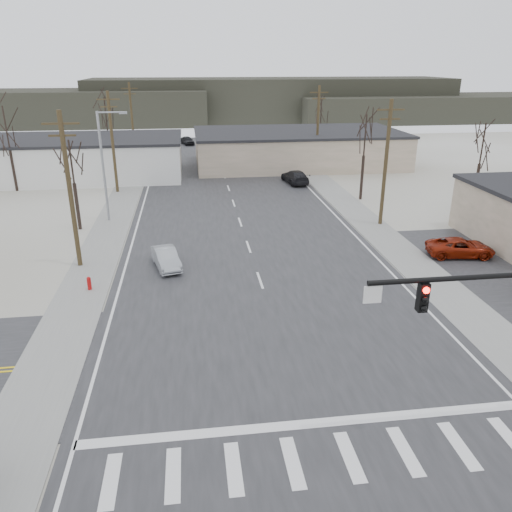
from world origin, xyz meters
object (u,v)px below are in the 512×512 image
Objects in this scene: car_far_b at (187,140)px; car_parked_red at (460,248)px; fire_hydrant at (89,283)px; car_far_a at (295,177)px; sedan_crossing at (166,258)px.

car_far_b is 55.21m from car_parked_red.
fire_hydrant is 30.95m from car_far_a.
sedan_crossing is at bearing -107.79° from car_far_b.
sedan_crossing is 1.02× the size of car_far_b.
fire_hydrant is at bearing 47.38° from car_far_a.
car_far_a is 1.30× the size of car_far_b.
car_parked_red is at bearing 5.22° from fire_hydrant.
car_parked_red is (20.11, -0.68, -0.01)m from sedan_crossing.
car_far_b is at bearing 83.64° from fire_hydrant.
car_far_a is 1.08× the size of car_parked_red.
car_far_a reaches higher than car_far_b.
car_far_a reaches higher than sedan_crossing.
car_far_a is at bearing 24.91° from car_parked_red.
car_far_a is at bearing 55.14° from fire_hydrant.
car_far_b is 0.83× the size of car_parked_red.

